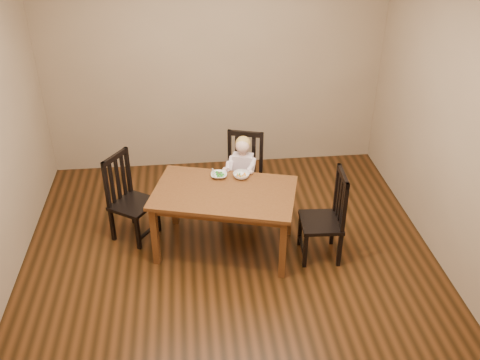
{
  "coord_description": "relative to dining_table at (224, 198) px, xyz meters",
  "views": [
    {
      "loc": [
        -0.33,
        -4.0,
        3.35
      ],
      "look_at": [
        0.12,
        0.25,
        0.77
      ],
      "focal_mm": 40.0,
      "sensor_mm": 36.0,
      "label": 1
    }
  ],
  "objects": [
    {
      "name": "toddler",
      "position": [
        0.24,
        0.58,
        -0.02
      ],
      "size": [
        0.37,
        0.42,
        0.48
      ],
      "primitive_type": null,
      "rotation": [
        0.0,
        0.0,
        2.85
      ],
      "color": "white",
      "rests_on": "chair_child"
    },
    {
      "name": "fork",
      "position": [
        -0.07,
        0.26,
        0.12
      ],
      "size": [
        0.05,
        0.13,
        0.05
      ],
      "rotation": [
        0.0,
        0.0,
        0.26
      ],
      "color": "silver",
      "rests_on": "bowl_peas"
    },
    {
      "name": "bowl_veg",
      "position": [
        0.19,
        0.24,
        0.1
      ],
      "size": [
        0.16,
        0.16,
        0.05
      ],
      "primitive_type": "imported",
      "rotation": [
        0.0,
        0.0,
        0.02
      ],
      "color": "white",
      "rests_on": "dining_table"
    },
    {
      "name": "room",
      "position": [
        0.03,
        -0.24,
        0.76
      ],
      "size": [
        4.01,
        4.01,
        2.71
      ],
      "color": "#47240F",
      "rests_on": "ground"
    },
    {
      "name": "dining_table",
      "position": [
        0.0,
        0.0,
        0.0
      ],
      "size": [
        1.49,
        1.12,
        0.66
      ],
      "rotation": [
        0.0,
        0.0,
        -0.27
      ],
      "color": "#4C2A11",
      "rests_on": "room"
    },
    {
      "name": "chair_left",
      "position": [
        -0.93,
        0.32,
        -0.15
      ],
      "size": [
        0.53,
        0.53,
        0.9
      ],
      "rotation": [
        0.0,
        0.0,
        -2.16
      ],
      "color": "black",
      "rests_on": "room"
    },
    {
      "name": "chair_right",
      "position": [
        0.95,
        -0.21,
        -0.14
      ],
      "size": [
        0.4,
        0.42,
        0.92
      ],
      "rotation": [
        0.0,
        0.0,
        1.51
      ],
      "color": "black",
      "rests_on": "room"
    },
    {
      "name": "bowl_peas",
      "position": [
        -0.03,
        0.27,
        0.1
      ],
      "size": [
        0.17,
        0.17,
        0.04
      ],
      "primitive_type": "imported",
      "rotation": [
        0.0,
        0.0,
        -0.1
      ],
      "color": "white",
      "rests_on": "dining_table"
    },
    {
      "name": "chair_child",
      "position": [
        0.25,
        0.62,
        -0.15
      ],
      "size": [
        0.49,
        0.48,
        0.92
      ],
      "rotation": [
        0.0,
        0.0,
        2.85
      ],
      "color": "black",
      "rests_on": "room"
    }
  ]
}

